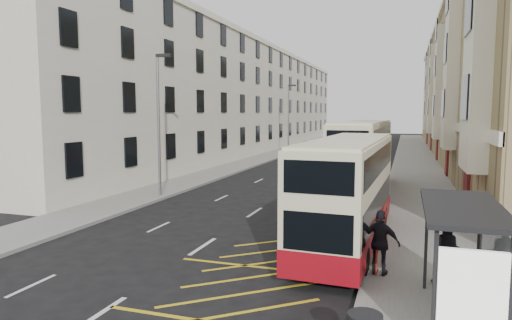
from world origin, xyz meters
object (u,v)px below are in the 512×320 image
(bus_shelter, at_px, (471,242))
(double_decker_front, at_px, (348,191))
(pedestrian_mid, at_px, (449,252))
(street_lamp_near, at_px, (159,117))
(car_silver, at_px, (327,142))
(pedestrian_far, at_px, (381,243))
(car_dark, at_px, (346,136))
(double_decker_rear, at_px, (362,156))
(white_van, at_px, (310,147))
(street_lamp_far, at_px, (289,115))
(car_red, at_px, (373,141))
(pedestrian_near, at_px, (462,291))

(bus_shelter, bearing_deg, double_decker_front, 118.09)
(double_decker_front, xyz_separation_m, pedestrian_mid, (3.18, -3.48, -0.95))
(street_lamp_near, xyz_separation_m, double_decker_front, (11.35, -6.13, -2.63))
(bus_shelter, relative_size, car_silver, 0.92)
(pedestrian_far, xyz_separation_m, car_dark, (-9.39, 67.66, -0.36))
(bus_shelter, relative_size, pedestrian_far, 2.21)
(double_decker_rear, height_order, pedestrian_far, double_decker_rear)
(pedestrian_mid, distance_m, car_dark, 68.78)
(pedestrian_mid, relative_size, car_dark, 0.40)
(double_decker_front, relative_size, pedestrian_mid, 5.50)
(pedestrian_mid, height_order, white_van, pedestrian_mid)
(bus_shelter, xyz_separation_m, street_lamp_far, (-14.69, 42.39, 2.50))
(car_dark, bearing_deg, car_silver, -73.66)
(double_decker_rear, xyz_separation_m, car_red, (-2.01, 39.43, -1.50))
(bus_shelter, xyz_separation_m, double_decker_front, (-3.34, 6.26, -0.13))
(pedestrian_far, relative_size, car_silver, 0.42)
(bus_shelter, xyz_separation_m, car_dark, (-11.38, 70.64, -1.38))
(white_van, bearing_deg, street_lamp_far, -161.04)
(double_decker_rear, bearing_deg, car_silver, 105.34)
(street_lamp_far, height_order, car_dark, street_lamp_far)
(street_lamp_near, xyz_separation_m, car_dark, (3.31, 58.25, -3.88))
(pedestrian_near, xyz_separation_m, car_silver, (-11.64, 52.58, -0.22))
(pedestrian_far, relative_size, car_dark, 0.42)
(double_decker_rear, height_order, pedestrian_mid, double_decker_rear)
(car_dark, height_order, car_red, car_dark)
(car_red, bearing_deg, street_lamp_far, 53.80)
(pedestrian_near, height_order, car_dark, pedestrian_near)
(car_dark, relative_size, car_red, 0.92)
(car_silver, bearing_deg, pedestrian_mid, -59.44)
(pedestrian_mid, xyz_separation_m, pedestrian_far, (-1.83, 0.20, 0.06))
(double_decker_front, height_order, pedestrian_mid, double_decker_front)
(street_lamp_far, xyz_separation_m, pedestrian_far, (12.70, -39.41, -3.52))
(double_decker_front, height_order, pedestrian_far, double_decker_front)
(double_decker_front, bearing_deg, street_lamp_far, 109.82)
(bus_shelter, distance_m, double_decker_front, 7.10)
(street_lamp_near, height_order, car_silver, street_lamp_near)
(street_lamp_far, height_order, pedestrian_near, street_lamp_far)
(pedestrian_near, xyz_separation_m, pedestrian_far, (-1.88, 2.88, 0.11))
(car_dark, bearing_deg, pedestrian_near, -63.40)
(double_decker_front, relative_size, white_van, 1.81)
(car_red, bearing_deg, street_lamp_near, 73.00)
(pedestrian_far, bearing_deg, street_lamp_far, -60.24)
(white_van, bearing_deg, car_red, 53.01)
(pedestrian_near, bearing_deg, car_dark, -86.66)
(double_decker_front, relative_size, car_red, 2.02)
(bus_shelter, height_order, pedestrian_far, bus_shelter)
(car_dark, xyz_separation_m, car_red, (5.44, -13.20, -0.04))
(double_decker_rear, relative_size, car_dark, 2.41)
(car_red, bearing_deg, car_silver, 33.29)
(street_lamp_near, relative_size, double_decker_rear, 0.73)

